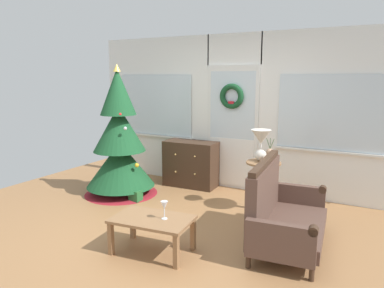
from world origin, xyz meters
The scene contains 11 objects.
ground_plane centered at (0.00, 0.00, 0.00)m, with size 6.76×6.76×0.00m, color #996B42.
back_wall_with_door centered at (0.00, 2.08, 1.28)m, with size 5.20×0.19×2.55m.
christmas_tree centered at (-1.44, 0.88, 0.77)m, with size 1.17×1.17×2.06m.
dresser_cabinet centered at (-0.65, 1.79, 0.39)m, with size 0.92×0.47×0.78m.
settee_sofa centered at (1.31, 0.30, 0.38)m, with size 0.84×1.47×0.96m.
side_table centered at (0.81, 1.23, 0.50)m, with size 0.50×0.48×0.70m.
table_lamp centered at (0.75, 1.27, 0.99)m, with size 0.28×0.28×0.44m.
flower_vase centered at (0.91, 1.17, 0.82)m, with size 0.11×0.10×0.35m.
coffee_table centered at (0.16, -0.53, 0.33)m, with size 0.89×0.61×0.39m.
wine_glass centered at (0.29, -0.50, 0.53)m, with size 0.08×0.08×0.20m.
gift_box centered at (-1.01, 0.70, 0.08)m, with size 0.17×0.15×0.17m, color #266633.
Camera 1 is at (2.28, -3.55, 1.87)m, focal length 34.10 mm.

